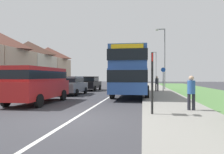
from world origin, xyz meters
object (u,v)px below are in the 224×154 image
at_px(parked_car_grey, 72,85).
at_px(cycle_route_sign, 163,79).
at_px(bus_stop_sign, 152,79).
at_px(double_decker_bus, 131,71).
at_px(pedestrian_at_stop, 191,91).
at_px(parked_van_red, 38,82).
at_px(pedestrian_walking_away, 157,83).
at_px(street_lamp_far, 155,66).
at_px(street_lamp_mid, 164,55).
at_px(street_lamp_near, 224,5).
at_px(parked_car_black, 90,83).

relative_size(parked_car_grey, cycle_route_sign, 1.72).
height_order(bus_stop_sign, cycle_route_sign, bus_stop_sign).
distance_m(bus_stop_sign, cycle_route_sign, 12.50).
xyz_separation_m(double_decker_bus, pedestrian_at_stop, (3.12, -7.97, -1.17)).
bearing_deg(pedestrian_at_stop, double_decker_bus, 111.37).
distance_m(parked_van_red, bus_stop_sign, 7.45).
distance_m(pedestrian_walking_away, bus_stop_sign, 13.35).
height_order(bus_stop_sign, street_lamp_far, street_lamp_far).
bearing_deg(street_lamp_mid, street_lamp_near, -89.36).
bearing_deg(street_lamp_near, street_lamp_far, 90.18).
xyz_separation_m(parked_car_black, pedestrian_at_stop, (8.25, -13.63, 0.07)).
distance_m(parked_car_grey, cycle_route_sign, 8.88).
bearing_deg(parked_car_grey, cycle_route_sign, 21.00).
bearing_deg(double_decker_bus, parked_car_grey, 179.83).
xyz_separation_m(cycle_route_sign, street_lamp_mid, (0.47, 4.15, 2.77)).
height_order(parked_car_black, cycle_route_sign, cycle_route_sign).
bearing_deg(cycle_route_sign, pedestrian_walking_away, 121.62).
relative_size(pedestrian_at_stop, street_lamp_far, 0.25).
relative_size(double_decker_bus, pedestrian_walking_away, 6.03).
height_order(parked_car_grey, parked_car_black, parked_car_grey).
bearing_deg(parked_car_black, parked_car_grey, -91.89).
xyz_separation_m(parked_van_red, cycle_route_sign, (8.32, 9.13, 0.13)).
bearing_deg(pedestrian_at_stop, pedestrian_walking_away, 93.36).
xyz_separation_m(parked_car_black, street_lamp_far, (8.65, 19.11, 2.93)).
xyz_separation_m(pedestrian_at_stop, street_lamp_mid, (0.32, 15.32, 3.22)).
bearing_deg(parked_car_black, street_lamp_far, 65.64).
distance_m(bus_stop_sign, street_lamp_mid, 16.89).
distance_m(cycle_route_sign, street_lamp_near, 13.79).
relative_size(parked_car_grey, street_lamp_near, 0.62).
bearing_deg(street_lamp_near, double_decker_bus, 109.36).
bearing_deg(parked_van_red, street_lamp_mid, 56.50).
relative_size(parked_car_black, bus_stop_sign, 1.65).
relative_size(parked_van_red, street_lamp_mid, 0.73).
height_order(pedestrian_at_stop, pedestrian_walking_away, same).
height_order(bus_stop_sign, street_lamp_near, street_lamp_near).
bearing_deg(street_lamp_far, parked_van_red, -106.13).
relative_size(double_decker_bus, parked_car_grey, 2.33).
bearing_deg(pedestrian_walking_away, double_decker_bus, -120.49).
bearing_deg(street_lamp_mid, parked_car_grey, -140.04).
bearing_deg(parked_car_black, street_lamp_near, -61.29).
distance_m(parked_van_red, pedestrian_at_stop, 8.72).
relative_size(pedestrian_at_stop, pedestrian_walking_away, 1.00).
bearing_deg(pedestrian_at_stop, street_lamp_near, -77.75).
bearing_deg(parked_van_red, street_lamp_near, -26.05).
relative_size(parked_van_red, bus_stop_sign, 2.05).
distance_m(double_decker_bus, parked_car_grey, 5.46).
bearing_deg(double_decker_bus, pedestrian_at_stop, -68.63).
xyz_separation_m(pedestrian_walking_away, street_lamp_mid, (1.03, 3.26, 3.22)).
bearing_deg(parked_van_red, pedestrian_at_stop, -13.45).
bearing_deg(parked_van_red, parked_car_black, 88.85).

